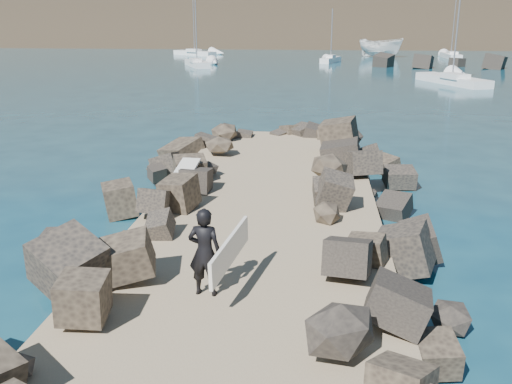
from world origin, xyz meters
TOP-DOWN VIEW (x-y plane):
  - ground at (0.00, 0.00)m, footprint 800.00×800.00m
  - jetty at (0.00, -2.00)m, footprint 6.00×26.00m
  - riprap_left at (-2.90, -1.50)m, footprint 2.60×22.00m
  - riprap_right at (2.90, -1.50)m, footprint 2.60×22.00m
  - surfboard_resting at (-2.36, 1.45)m, footprint 0.68×2.20m
  - boat_imported at (10.10, 72.42)m, footprint 7.23×6.05m
  - surfer_with_board at (-0.48, -4.43)m, footprint 0.96×2.00m
  - sailboat_d at (19.62, 70.48)m, footprint 1.60×7.24m
  - sailboat_e at (-17.35, 72.90)m, footprint 7.29×5.96m
  - sailboat_a at (-12.70, 52.54)m, footprint 4.24×7.06m
  - sailboat_c at (12.66, 36.96)m, footprint 4.97×8.55m
  - sailboat_b at (2.79, 60.53)m, footprint 2.80×5.46m
  - sailboat_f at (35.57, 95.97)m, footprint 2.36×5.40m

SIDE VIEW (x-z plane):
  - ground at x=0.00m, z-range 0.00..0.00m
  - jetty at x=0.00m, z-range 0.00..0.60m
  - sailboat_c at x=12.66m, z-range -4.69..5.39m
  - sailboat_e at x=-17.35m, z-range -4.30..5.00m
  - sailboat_d at x=19.62m, z-range -4.01..4.71m
  - sailboat_a at x=-12.70m, z-range -3.89..4.59m
  - sailboat_b at x=2.79m, z-range -2.97..3.67m
  - sailboat_f at x=35.57m, z-range -2.93..3.63m
  - riprap_left at x=-2.90m, z-range 0.00..1.00m
  - riprap_right at x=2.90m, z-range 0.00..1.00m
  - surfboard_resting at x=-2.36m, z-range 1.00..1.07m
  - boat_imported at x=10.10m, z-range 0.00..2.68m
  - surfer_with_board at x=-0.48m, z-range 0.61..2.23m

